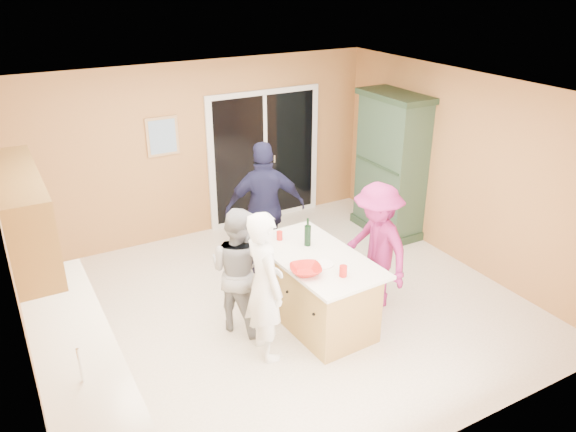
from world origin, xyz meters
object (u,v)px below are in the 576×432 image
woman_white (265,286)px  woman_grey (239,270)px  green_hutch (391,167)px  kitchen_island (316,291)px  woman_magenta (376,247)px  woman_navy (265,209)px

woman_white → woman_grey: woman_white is taller
green_hutch → woman_grey: green_hutch is taller
woman_grey → woman_white: bearing=152.2°
green_hutch → woman_grey: (-3.07, -1.22, -0.31)m
woman_grey → kitchen_island: bearing=-143.2°
green_hutch → kitchen_island: bearing=-145.6°
woman_white → woman_magenta: bearing=-80.1°
woman_navy → woman_magenta: bearing=134.3°
woman_magenta → kitchen_island: bearing=-94.5°
green_hutch → woman_white: (-3.04, -1.79, -0.23)m
green_hutch → woman_white: size_ratio=1.31×
woman_navy → woman_grey: bearing=66.6°
green_hutch → woman_grey: size_ratio=1.47×
woman_grey → woman_navy: size_ratio=0.82×
green_hutch → woman_magenta: green_hutch is taller
woman_magenta → woman_white: bearing=-84.1°
woman_magenta → green_hutch: bearing=136.2°
woman_white → green_hutch: bearing=-56.6°
green_hutch → woman_navy: (-2.21, -0.19, -0.15)m
woman_white → woman_navy: woman_navy is taller
woman_white → woman_navy: (0.82, 1.60, 0.08)m
woman_navy → kitchen_island: bearing=104.0°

